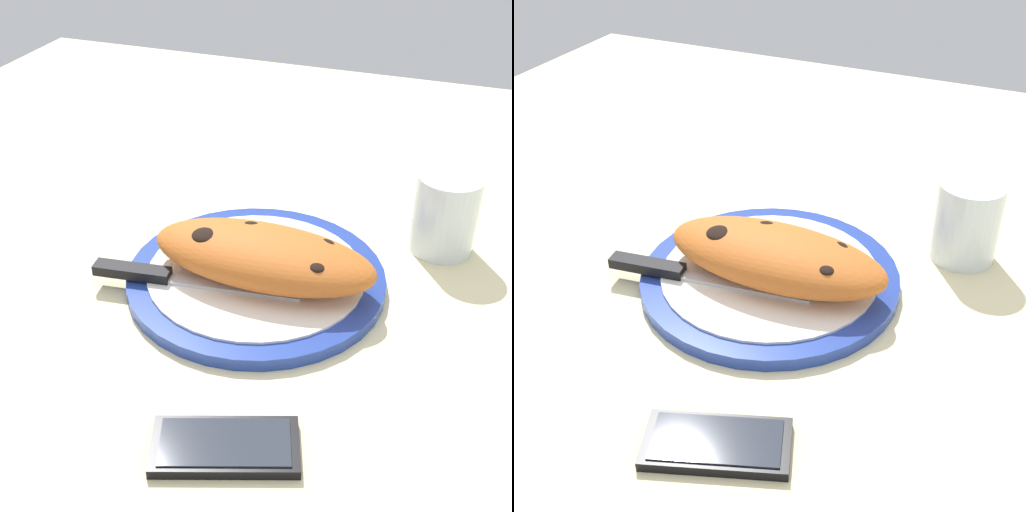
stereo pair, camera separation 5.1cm
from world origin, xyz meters
The scene contains 7 objects.
ground_plane centered at (0.00, 0.00, -1.50)cm, with size 150.00×150.00×3.00cm, color beige.
plate centered at (0.00, 0.00, 0.84)cm, with size 29.43×29.43×1.77cm.
calzone centered at (-1.02, 0.73, 4.50)cm, with size 25.67×11.46×5.43cm.
fork centered at (4.44, -6.73, 1.97)cm, with size 15.74×2.40×0.40cm.
knife centered at (9.10, 5.17, 2.24)cm, with size 23.61×4.81×1.20cm.
smartphone centered at (-5.81, 23.78, 0.56)cm, with size 14.00×10.04×1.16cm.
water_glass centered at (-18.82, -14.68, 4.33)cm, with size 7.71×7.71×9.88cm.
Camera 2 is at (-26.52, 58.38, 46.83)cm, focal length 48.45 mm.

